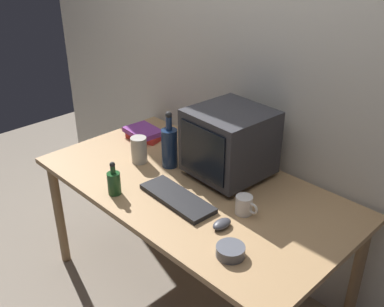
# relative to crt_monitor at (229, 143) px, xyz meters

# --- Properties ---
(ground_plane) EXTENTS (6.00, 6.00, 0.00)m
(ground_plane) POSITION_rel_crt_monitor_xyz_m (-0.07, -0.21, -0.94)
(ground_plane) COLOR gray
(back_wall) EXTENTS (4.00, 0.08, 2.50)m
(back_wall) POSITION_rel_crt_monitor_xyz_m (-0.07, 0.30, 0.31)
(back_wall) COLOR silver
(back_wall) RESTS_ON ground
(desk) EXTENTS (1.68, 0.89, 0.75)m
(desk) POSITION_rel_crt_monitor_xyz_m (-0.07, -0.21, -0.27)
(desk) COLOR tan
(desk) RESTS_ON ground
(crt_monitor) EXTENTS (0.40, 0.41, 0.37)m
(crt_monitor) POSITION_rel_crt_monitor_xyz_m (0.00, 0.00, 0.00)
(crt_monitor) COLOR #333338
(crt_monitor) RESTS_ON desk
(keyboard) EXTENTS (0.43, 0.17, 0.02)m
(keyboard) POSITION_rel_crt_monitor_xyz_m (-0.01, -0.36, -0.18)
(keyboard) COLOR black
(keyboard) RESTS_ON desk
(computer_mouse) EXTENTS (0.06, 0.10, 0.04)m
(computer_mouse) POSITION_rel_crt_monitor_xyz_m (0.29, -0.37, -0.17)
(computer_mouse) COLOR #3F3F47
(computer_mouse) RESTS_ON desk
(bottle_tall) EXTENTS (0.09, 0.09, 0.32)m
(bottle_tall) POSITION_rel_crt_monitor_xyz_m (-0.30, -0.15, -0.07)
(bottle_tall) COLOR navy
(bottle_tall) RESTS_ON desk
(bottle_short) EXTENTS (0.07, 0.07, 0.18)m
(bottle_short) POSITION_rel_crt_monitor_xyz_m (-0.27, -0.54, -0.13)
(bottle_short) COLOR #1E4C23
(bottle_short) RESTS_ON desk
(book_stack) EXTENTS (0.24, 0.19, 0.06)m
(book_stack) POSITION_rel_crt_monitor_xyz_m (-0.67, -0.03, -0.16)
(book_stack) COLOR red
(book_stack) RESTS_ON desk
(mug) EXTENTS (0.12, 0.08, 0.09)m
(mug) POSITION_rel_crt_monitor_xyz_m (0.29, -0.21, -0.15)
(mug) COLOR white
(mug) RESTS_ON desk
(cd_spindle) EXTENTS (0.12, 0.12, 0.04)m
(cd_spindle) POSITION_rel_crt_monitor_xyz_m (0.44, -0.48, -0.17)
(cd_spindle) COLOR #595B66
(cd_spindle) RESTS_ON desk
(metal_canister) EXTENTS (0.09, 0.09, 0.15)m
(metal_canister) POSITION_rel_crt_monitor_xyz_m (-0.45, -0.25, -0.12)
(metal_canister) COLOR #B7B2A8
(metal_canister) RESTS_ON desk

